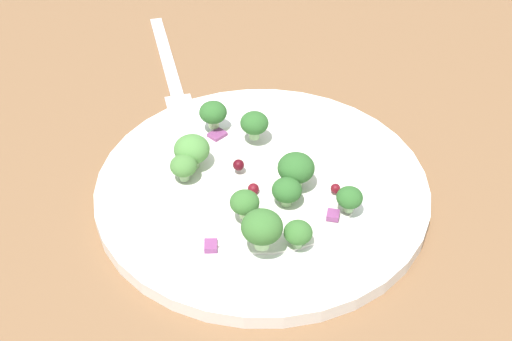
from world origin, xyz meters
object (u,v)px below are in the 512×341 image
object	(u,v)px
fork	(170,70)
broccoli_floret_0	(287,191)
plate	(256,188)
broccoli_floret_1	(262,228)
broccoli_floret_2	(213,113)

from	to	relation	value
fork	broccoli_floret_0	bearing A→B (deg)	-124.17
plate	broccoli_floret_1	distance (cm)	7.69
plate	broccoli_floret_2	xyz separation A→B (cm)	(4.41, 6.41, 2.23)
plate	broccoli_floret_2	distance (cm)	8.10
plate	broccoli_floret_0	distance (cm)	3.76
broccoli_floret_1	broccoli_floret_2	xyz separation A→B (cm)	(10.52, 10.12, -0.61)
broccoli_floret_0	broccoli_floret_2	xyz separation A→B (cm)	(5.39, 9.52, 0.36)
broccoli_floret_1	broccoli_floret_2	size ratio (longest dim) A/B	1.24
fork	plate	bearing A→B (deg)	-126.88
plate	broccoli_floret_0	bearing A→B (deg)	-107.53
plate	fork	xyz separation A→B (cm)	(11.89, 15.85, -0.61)
plate	fork	world-z (taller)	plate
plate	broccoli_floret_0	xyz separation A→B (cm)	(-0.98, -3.11, 1.87)
broccoli_floret_2	fork	distance (cm)	12.38
plate	broccoli_floret_2	bearing A→B (deg)	55.47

